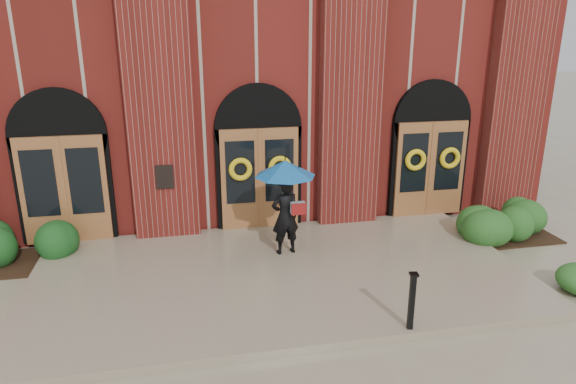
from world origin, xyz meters
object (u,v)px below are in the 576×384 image
object	(u,v)px
metal_post	(412,300)
hedge_wall_left	(9,247)
man_with_umbrella	(285,189)
hedge_wall_right	(486,223)

from	to	relation	value
metal_post	hedge_wall_left	size ratio (longest dim) A/B	0.31
man_with_umbrella	hedge_wall_right	size ratio (longest dim) A/B	0.67
man_with_umbrella	hedge_wall_right	xyz separation A→B (m)	(5.02, 0.16, -1.22)
man_with_umbrella	hedge_wall_left	bearing A→B (deg)	-18.45
hedge_wall_right	man_with_umbrella	bearing A→B (deg)	-178.17
hedge_wall_right	metal_post	bearing A→B (deg)	-135.34
metal_post	man_with_umbrella	bearing A→B (deg)	112.72
man_with_umbrella	metal_post	xyz separation A→B (m)	(1.42, -3.39, -0.94)
man_with_umbrella	hedge_wall_right	distance (m)	5.17
man_with_umbrella	hedge_wall_right	world-z (taller)	man_with_umbrella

